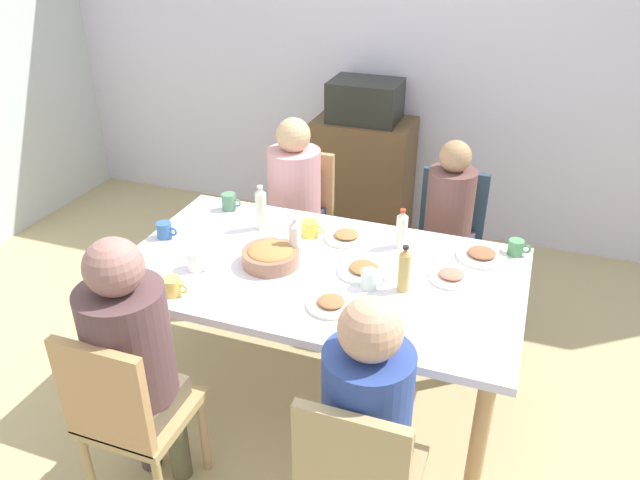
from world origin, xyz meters
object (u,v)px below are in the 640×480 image
cup_1 (282,241)px  bottle_3 (295,240)px  dining_table (320,281)px  cup_3 (310,228)px  bowl_0 (271,256)px  cup_0 (165,230)px  plate_1 (482,255)px  microwave (365,101)px  person_1 (131,350)px  chair_3 (300,214)px  cup_2 (197,260)px  bottle_0 (261,209)px  cup_7 (173,287)px  plate_4 (331,304)px  plate_2 (347,236)px  person_2 (448,221)px  bottle_1 (404,270)px  cup_4 (229,202)px  plate_3 (364,270)px  plate_0 (451,276)px  cup_5 (370,279)px  cup_6 (516,248)px  chair_0 (357,480)px  person_3 (294,192)px  chair_2 (448,239)px  chair_1 (127,412)px  side_cabinet (362,179)px  person_0 (367,416)px  bottle_2 (402,229)px

cup_1 → bottle_3: bottle_3 is taller
dining_table → cup_3: 0.34m
bowl_0 → cup_0: size_ratio=2.43×
plate_1 → microwave: size_ratio=0.51×
person_1 → chair_3: bearing=90.0°
chair_3 → cup_2: size_ratio=7.28×
dining_table → microwave: size_ratio=3.90×
person_1 → bottle_3: 0.93m
bottle_0 → cup_7: bearing=-98.6°
person_1 → plate_4: bearing=41.5°
plate_2 → cup_1: (-0.27, -0.20, 0.02)m
person_2 → bottle_1: size_ratio=5.12×
chair_3 → cup_4: bearing=-113.9°
person_2 → microwave: (-0.76, 0.91, 0.37)m
microwave → plate_3: bearing=-73.7°
plate_0 → cup_7: 1.25m
cup_5 → bottle_0: 0.78m
microwave → cup_6: bearing=-48.4°
cup_0 → bottle_0: 0.50m
person_1 → bottle_3: bearing=69.5°
plate_1 → plate_2: 0.67m
plate_4 → cup_0: (-1.00, 0.29, 0.03)m
chair_0 → bowl_0: 1.15m
plate_3 → cup_0: size_ratio=2.20×
person_3 → cup_1: person_3 is taller
bottle_0 → person_2: bearing=31.6°
person_1 → person_2: size_ratio=1.08×
plate_2 → cup_7: 0.93m
plate_3 → bottle_3: 0.36m
chair_3 → plate_0: chair_3 is taller
bowl_0 → cup_0: 0.62m
cup_1 → cup_3: (0.09, 0.17, 0.00)m
chair_2 → microwave: 1.24m
dining_table → bottle_1: bearing=-7.1°
chair_1 → bottle_3: 1.07m
person_3 → plate_2: (0.50, -0.51, 0.05)m
cup_4 → bottle_1: bearing=-23.1°
person_2 → plate_2: 0.68m
dining_table → cup_0: 0.86m
side_cabinet → cup_0: bearing=-107.9°
chair_0 → cup_7: 1.14m
cup_3 → bottle_3: bearing=-86.6°
cup_7 → bottle_0: (0.11, 0.70, 0.08)m
dining_table → chair_0: size_ratio=2.08×
person_1 → bowl_0: person_1 is taller
chair_0 → person_0: 0.23m
plate_4 → bottle_3: bottle_3 is taller
cup_1 → cup_5: size_ratio=1.04×
plate_3 → bottle_2: bottle_2 is taller
cup_2 → cup_7: bearing=-87.7°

